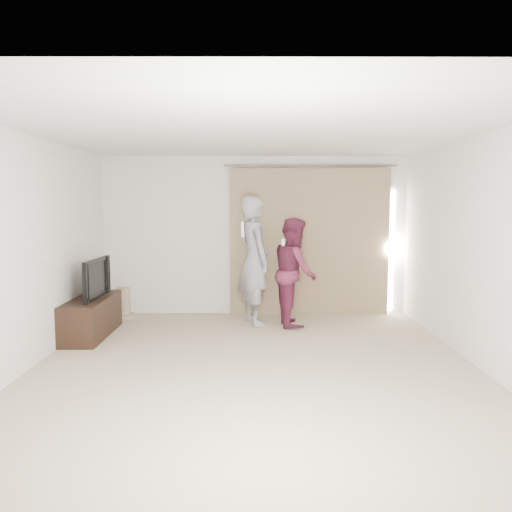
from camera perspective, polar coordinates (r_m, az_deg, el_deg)
The scene contains 10 objects.
floor at distance 5.77m, azimuth -0.13°, elevation -12.46°, with size 5.50×5.50×0.00m, color tan.
wall_back at distance 8.24m, azimuth -0.17°, elevation 2.33°, with size 5.00×0.04×2.60m, color silver.
wall_left at distance 6.04m, azimuth -24.59°, elevation 0.43°, with size 0.04×5.50×2.60m.
ceiling at distance 5.53m, azimuth -0.14°, elevation 14.02°, with size 5.00×5.50×0.01m, color silver.
curtain at distance 8.23m, azimuth 6.21°, elevation 1.62°, with size 2.80×0.11×2.46m.
tv_console at distance 7.33m, azimuth -18.28°, elevation -6.62°, with size 0.48×1.38×0.53m, color black.
tv at distance 7.23m, azimuth -18.42°, elevation -2.44°, with size 0.96×0.13×0.55m, color black.
scratching_post at distance 8.31m, azimuth -14.87°, elevation -5.50°, with size 0.37×0.37×0.49m.
person_man at distance 7.52m, azimuth -0.16°, elevation -0.51°, with size 0.69×0.83×1.95m.
person_woman at distance 7.51m, azimuth 4.42°, elevation -1.80°, with size 0.67×0.83×1.62m.
Camera 1 is at (-0.01, -5.47, 1.83)m, focal length 35.00 mm.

